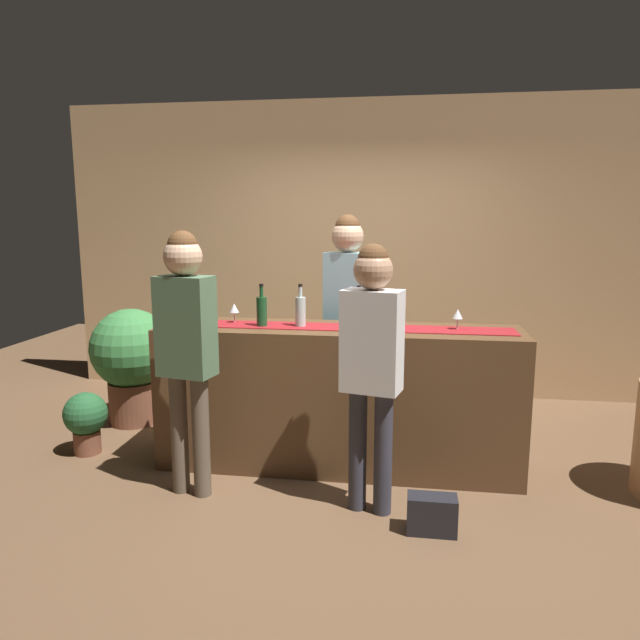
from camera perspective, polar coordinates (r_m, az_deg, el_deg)
The scene contains 16 objects.
ground_plane at distance 4.38m, azimuth 1.74°, elevation -13.88°, with size 10.00×10.00×0.00m, color brown.
back_wall at distance 5.90m, azimuth 4.00°, elevation 6.85°, with size 6.00×0.12×2.90m, color tan.
bar_counter at distance 4.20m, azimuth 1.78°, elevation -7.55°, with size 2.53×0.60×1.01m, color #543821.
counter_runner_cloth at distance 4.07m, azimuth 1.82°, elevation -0.70°, with size 2.41×0.28×0.01m, color maroon.
wine_bottle_green at distance 4.11m, azimuth -5.71°, elevation 0.91°, with size 0.07×0.07×0.30m.
wine_bottle_clear at distance 4.08m, azimuth -1.92°, elevation 0.90°, with size 0.07×0.07×0.30m.
wine_bottle_amber at distance 4.00m, azimuth 3.80°, elevation 0.69°, with size 0.07×0.07×0.30m.
wine_glass_near_customer at distance 4.08m, azimuth 13.30°, elevation 0.51°, with size 0.07×0.07×0.14m.
wine_glass_mid_counter at distance 4.02m, azimuth 7.45°, elevation 0.56°, with size 0.07×0.07×0.14m.
wine_glass_far_end at distance 4.27m, azimuth -8.38°, elevation 1.10°, with size 0.07×0.07×0.14m.
bartender at distance 4.62m, azimuth 2.70°, elevation 1.95°, with size 0.37×0.27×1.79m.
customer_sipping at distance 3.43m, azimuth 5.08°, elevation -3.12°, with size 0.38×0.27×1.63m.
customer_browsing at distance 3.72m, azimuth -12.95°, elevation -1.47°, with size 0.37×0.26×1.69m.
potted_plant_tall at distance 5.29m, azimuth -17.93°, elevation -3.50°, with size 0.69×0.69×1.00m.
potted_plant_small at distance 4.81m, azimuth -21.91°, elevation -8.91°, with size 0.32×0.32×0.47m.
handbag at distance 3.54m, azimuth 10.87°, elevation -18.14°, with size 0.28×0.14×0.22m, color black.
Camera 1 is at (0.46, -3.98, 1.77)m, focal length 32.77 mm.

